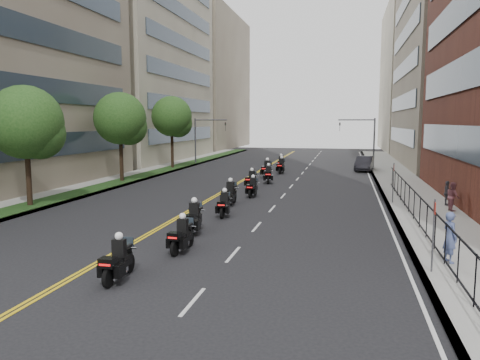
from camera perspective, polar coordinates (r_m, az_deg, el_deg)
The scene contains 27 objects.
ground at distance 15.44m, azimuth -17.40°, elevation -12.99°, with size 160.00×160.00×0.00m, color black.
sidewalk_right at distance 38.10m, azimuth 19.53°, elevation -1.03°, with size 4.00×90.00×0.15m, color gray.
sidewalk_left at distance 42.53m, azimuth -14.53°, elevation -0.03°, with size 4.00×90.00×0.15m, color gray.
grass_strip at distance 42.16m, azimuth -13.57°, elevation 0.07°, with size 2.00×90.00×0.04m, color #1B3613.
building_right_tan at distance 62.84m, azimuth 26.53°, elevation 15.38°, with size 15.11×28.00×30.00m.
building_right_far at distance 91.89m, azimuth 21.99°, elevation 11.51°, with size 15.00×28.00×26.00m, color gray.
building_left_mid at distance 68.27m, azimuth -13.56°, elevation 16.90°, with size 16.11×28.00×34.00m.
building_left_far at distance 95.46m, azimuth -5.35°, elevation 11.81°, with size 16.00×28.00×26.00m, color #756655.
iron_fence at distance 25.11m, azimuth 20.76°, elevation -3.23°, with size 0.05×28.00×1.50m.
street_trees at distance 36.16m, azimuth -18.10°, elevation 6.66°, with size 4.40×38.40×7.98m.
traffic_signal_right at distance 54.53m, azimuth 15.04°, elevation 5.31°, with size 4.09×0.20×5.60m.
traffic_signal_left at distance 57.08m, azimuth -4.56°, elevation 5.61°, with size 4.09×0.20×5.60m.
motorcycle_0 at distance 16.14m, azimuth -14.67°, elevation -9.63°, with size 0.51×2.18×1.61m.
motorcycle_1 at distance 19.08m, azimuth -7.14°, elevation -6.88°, with size 0.54×2.14×1.58m.
motorcycle_2 at distance 22.04m, azimuth -5.67°, elevation -4.81°, with size 0.58×2.31×1.70m.
motorcycle_3 at distance 25.88m, azimuth -1.94°, elevation -3.10°, with size 0.55×2.13×1.57m.
motorcycle_4 at distance 29.39m, azimuth -1.24°, elevation -1.76°, with size 0.57×2.32×1.71m.
motorcycle_5 at distance 32.60m, azimuth 1.55°, elevation -0.99°, with size 0.51×2.09×1.54m.
motorcycle_6 at distance 36.57m, azimuth 1.40°, elevation -0.05°, with size 0.61×2.20×1.63m.
motorcycle_7 at distance 39.84m, azimuth 3.49°, elevation 0.58°, with size 0.70×2.31×1.71m.
motorcycle_8 at distance 43.94m, azimuth 3.29°, elevation 1.27°, with size 0.68×2.50×1.84m.
motorcycle_9 at distance 47.37m, azimuth 5.06°, elevation 1.65°, with size 0.57×2.40×1.77m.
motorcycle_10 at distance 50.65m, azimuth 5.01°, elevation 2.00°, with size 0.58×2.39×1.76m.
parked_sedan at distance 51.36m, azimuth 14.92°, elevation 1.95°, with size 1.64×4.70×1.55m, color black.
pedestrian_a at distance 18.61m, azimuth 24.23°, elevation -6.37°, with size 0.68×0.45×1.86m, color #4E5C8F.
pedestrian_b at distance 29.34m, azimuth 24.52°, elevation -1.83°, with size 0.80×0.62×1.65m, color #874A53.
pedestrian_c at distance 31.06m, azimuth 23.90°, elevation -1.48°, with size 0.87×0.36×1.49m, color #43424A.
Camera 1 is at (7.44, -12.47, 5.23)m, focal length 35.00 mm.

